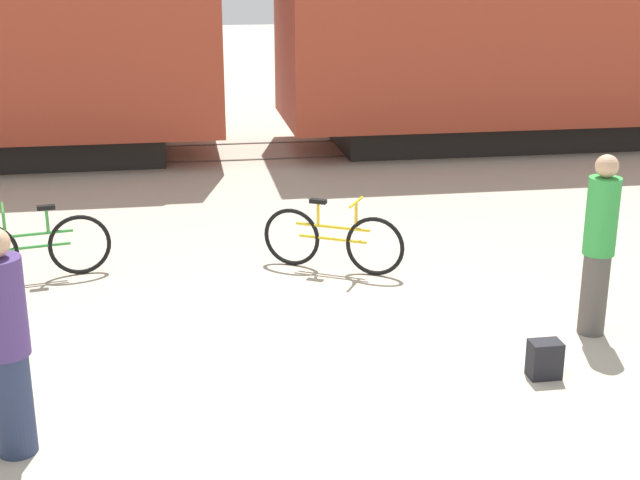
% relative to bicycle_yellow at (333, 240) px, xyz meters
% --- Properties ---
extents(ground_plane, '(80.00, 80.00, 0.00)m').
position_rel_bicycle_yellow_xyz_m(ground_plane, '(-0.33, -2.89, -0.38)').
color(ground_plane, '#B2A893').
extents(rail_near, '(67.60, 0.07, 0.01)m').
position_rel_bicycle_yellow_xyz_m(rail_near, '(-0.33, 6.01, -0.37)').
color(rail_near, '#4C4238').
rests_on(rail_near, ground_plane).
extents(rail_far, '(67.60, 0.07, 0.01)m').
position_rel_bicycle_yellow_xyz_m(rail_far, '(-0.33, 7.44, -0.37)').
color(rail_far, '#4C4238').
rests_on(rail_far, ground_plane).
extents(bicycle_yellow, '(1.55, 0.89, 0.88)m').
position_rel_bicycle_yellow_xyz_m(bicycle_yellow, '(0.00, 0.00, 0.00)').
color(bicycle_yellow, black).
rests_on(bicycle_yellow, ground_plane).
extents(bicycle_green, '(1.73, 0.48, 0.90)m').
position_rel_bicycle_yellow_xyz_m(bicycle_green, '(-3.44, 0.24, 0.01)').
color(bicycle_green, black).
rests_on(bicycle_green, ground_plane).
extents(person_in_green, '(0.31, 0.31, 1.81)m').
position_rel_bicycle_yellow_xyz_m(person_in_green, '(2.21, -2.21, 0.55)').
color(person_in_green, '#514C47').
rests_on(person_in_green, ground_plane).
extents(person_in_purple, '(0.34, 0.34, 1.78)m').
position_rel_bicycle_yellow_xyz_m(person_in_purple, '(-3.05, -3.60, 0.52)').
color(person_in_purple, '#283351').
rests_on(person_in_purple, ground_plane).
extents(backpack, '(0.28, 0.20, 0.34)m').
position_rel_bicycle_yellow_xyz_m(backpack, '(1.37, -3.05, -0.21)').
color(backpack, black).
rests_on(backpack, ground_plane).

